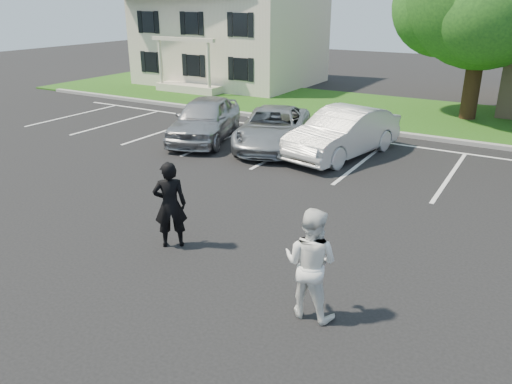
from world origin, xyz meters
TOP-DOWN VIEW (x-y plane):
  - ground_plane at (0.00, 0.00)m, footprint 90.00×90.00m
  - curb at (0.00, 12.00)m, footprint 40.00×0.30m
  - grass_strip at (0.00, 16.00)m, footprint 44.00×8.00m
  - stall_lines at (1.40, 8.95)m, footprint 34.00×5.36m
  - house at (-13.00, 19.97)m, footprint 10.30×9.22m
  - man_black_suit at (-1.57, 0.06)m, footprint 0.83×0.80m
  - man_white_shirt at (2.08, -0.75)m, footprint 0.95×0.74m
  - car_silver_west at (-6.16, 7.63)m, footprint 3.35×5.14m
  - car_silver_minivan at (-3.48, 8.14)m, footprint 3.80×5.47m
  - car_white_sedan at (-0.87, 8.31)m, footprint 2.73×5.17m

SIDE VIEW (x-z plane):
  - ground_plane at x=0.00m, z-range 0.00..0.00m
  - stall_lines at x=1.40m, z-range 0.00..0.01m
  - grass_strip at x=0.00m, z-range 0.00..0.08m
  - curb at x=0.00m, z-range 0.00..0.15m
  - car_silver_minivan at x=-3.48m, z-range 0.00..1.39m
  - car_white_sedan at x=-0.87m, z-range 0.00..1.62m
  - car_silver_west at x=-6.16m, z-range 0.00..1.63m
  - man_black_suit at x=-1.57m, z-range 0.00..1.92m
  - man_white_shirt at x=2.08m, z-range 0.00..1.96m
  - house at x=-13.00m, z-range 0.03..7.63m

